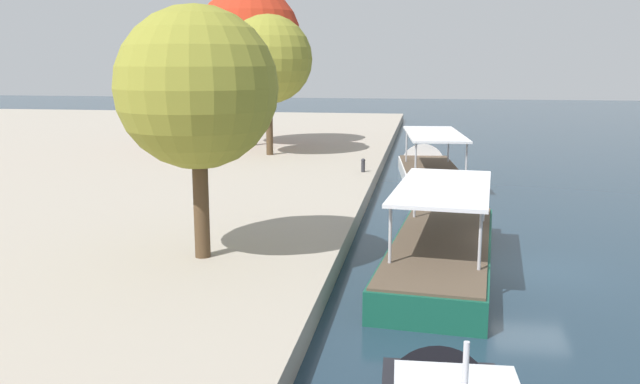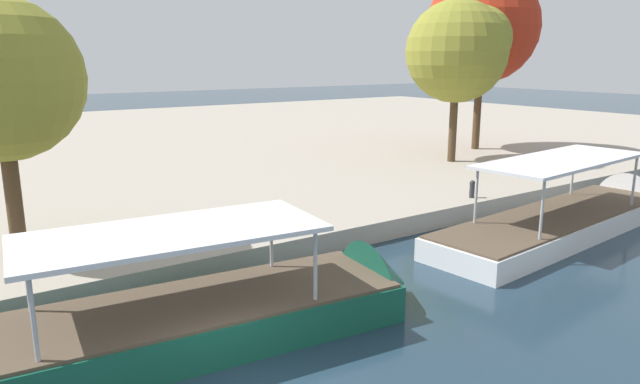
% 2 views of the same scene
% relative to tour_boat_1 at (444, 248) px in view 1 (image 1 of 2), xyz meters
% --- Properties ---
extents(ground_plane, '(220.00, 220.00, 0.00)m').
position_rel_tour_boat_1_xyz_m(ground_plane, '(-0.75, -3.06, -0.44)').
color(ground_plane, '#1E3342').
extents(tour_boat_1, '(12.77, 4.41, 4.12)m').
position_rel_tour_boat_1_xyz_m(tour_boat_1, '(0.00, 0.00, 0.00)').
color(tour_boat_1, '#14513D').
rests_on(tour_boat_1, ground_plane).
extents(tour_boat_2, '(14.63, 4.51, 4.34)m').
position_rel_tour_boat_1_xyz_m(tour_boat_2, '(15.85, 0.39, -0.07)').
color(tour_boat_2, white).
rests_on(tour_boat_2, ground_plane).
extents(mooring_bollard_1, '(0.25, 0.25, 0.80)m').
position_rel_tour_boat_1_xyz_m(mooring_bollard_1, '(14.22, 4.28, 0.78)').
color(mooring_bollard_1, '#2D2D33').
rests_on(mooring_bollard_1, dock_promenade).
extents(tree_1, '(5.09, 5.09, 8.01)m').
position_rel_tour_boat_1_xyz_m(tree_1, '(-3.38, 7.99, 5.82)').
color(tree_1, '#4C3823').
rests_on(tree_1, dock_promenade).
extents(tree_2, '(7.39, 7.39, 11.79)m').
position_rel_tour_boat_1_xyz_m(tree_2, '(25.40, 13.99, 8.66)').
color(tree_2, '#4C3823').
rests_on(tree_2, dock_promenade).
extents(tree_3, '(6.36, 5.93, 9.43)m').
position_rel_tour_boat_1_xyz_m(tree_3, '(20.77, 11.21, 6.89)').
color(tree_3, '#4C3823').
rests_on(tree_3, dock_promenade).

